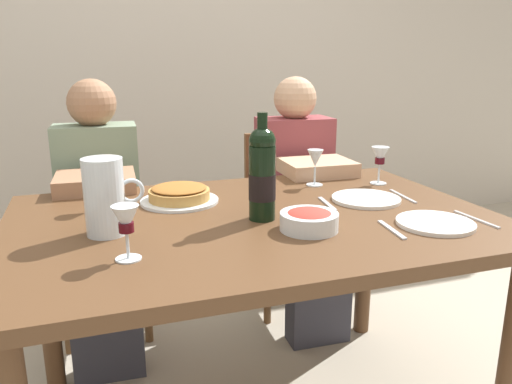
% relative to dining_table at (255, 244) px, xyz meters
% --- Properties ---
extents(back_wall, '(8.00, 0.10, 2.80)m').
position_rel_dining_table_xyz_m(back_wall, '(0.00, 1.95, 0.73)').
color(back_wall, beige).
rests_on(back_wall, ground).
extents(dining_table, '(1.50, 1.00, 0.76)m').
position_rel_dining_table_xyz_m(dining_table, '(0.00, 0.00, 0.00)').
color(dining_table, brown).
rests_on(dining_table, ground).
extents(wine_bottle, '(0.08, 0.08, 0.33)m').
position_rel_dining_table_xyz_m(wine_bottle, '(0.01, -0.03, 0.23)').
color(wine_bottle, black).
rests_on(wine_bottle, dining_table).
extents(water_pitcher, '(0.17, 0.11, 0.22)m').
position_rel_dining_table_xyz_m(water_pitcher, '(-0.44, -0.02, 0.19)').
color(water_pitcher, silver).
rests_on(water_pitcher, dining_table).
extents(baked_tart, '(0.27, 0.27, 0.06)m').
position_rel_dining_table_xyz_m(baked_tart, '(-0.20, 0.23, 0.12)').
color(baked_tart, silver).
rests_on(baked_tart, dining_table).
extents(salad_bowl, '(0.17, 0.17, 0.06)m').
position_rel_dining_table_xyz_m(salad_bowl, '(0.11, -0.17, 0.12)').
color(salad_bowl, silver).
rests_on(salad_bowl, dining_table).
extents(wine_glass_left_diner, '(0.06, 0.06, 0.14)m').
position_rel_dining_table_xyz_m(wine_glass_left_diner, '(0.35, 0.30, 0.19)').
color(wine_glass_left_diner, silver).
rests_on(wine_glass_left_diner, dining_table).
extents(wine_glass_right_diner, '(0.07, 0.07, 0.14)m').
position_rel_dining_table_xyz_m(wine_glass_right_diner, '(-0.41, -0.23, 0.19)').
color(wine_glass_right_diner, silver).
rests_on(wine_glass_right_diner, dining_table).
extents(wine_glass_centre, '(0.07, 0.07, 0.15)m').
position_rel_dining_table_xyz_m(wine_glass_centre, '(0.60, 0.24, 0.20)').
color(wine_glass_centre, silver).
rests_on(wine_glass_centre, dining_table).
extents(wine_glass_spare, '(0.07, 0.07, 0.15)m').
position_rel_dining_table_xyz_m(wine_glass_spare, '(-0.43, 0.24, 0.20)').
color(wine_glass_spare, silver).
rests_on(wine_glass_spare, dining_table).
extents(dinner_plate_left_setting, '(0.23, 0.23, 0.01)m').
position_rel_dining_table_xyz_m(dinner_plate_left_setting, '(0.48, -0.26, 0.10)').
color(dinner_plate_left_setting, white).
rests_on(dinner_plate_left_setting, dining_table).
extents(dinner_plate_right_setting, '(0.24, 0.24, 0.01)m').
position_rel_dining_table_xyz_m(dinner_plate_right_setting, '(0.42, 0.04, 0.10)').
color(dinner_plate_right_setting, white).
rests_on(dinner_plate_right_setting, dining_table).
extents(fork_left_setting, '(0.03, 0.16, 0.00)m').
position_rel_dining_table_xyz_m(fork_left_setting, '(0.33, -0.26, 0.09)').
color(fork_left_setting, silver).
rests_on(fork_left_setting, dining_table).
extents(knife_left_setting, '(0.02, 0.18, 0.00)m').
position_rel_dining_table_xyz_m(knife_left_setting, '(0.63, -0.26, 0.09)').
color(knife_left_setting, silver).
rests_on(knife_left_setting, dining_table).
extents(knife_right_setting, '(0.03, 0.18, 0.00)m').
position_rel_dining_table_xyz_m(knife_right_setting, '(0.57, 0.04, 0.09)').
color(knife_right_setting, silver).
rests_on(knife_right_setting, dining_table).
extents(spoon_right_setting, '(0.03, 0.16, 0.00)m').
position_rel_dining_table_xyz_m(spoon_right_setting, '(0.27, 0.04, 0.09)').
color(spoon_right_setting, silver).
rests_on(spoon_right_setting, dining_table).
extents(chair_left, '(0.42, 0.42, 0.87)m').
position_rel_dining_table_xyz_m(chair_left, '(-0.45, 0.90, -0.17)').
color(chair_left, brown).
rests_on(chair_left, ground).
extents(diner_left, '(0.35, 0.51, 1.16)m').
position_rel_dining_table_xyz_m(diner_left, '(-0.46, 0.67, -0.05)').
color(diner_left, gray).
rests_on(diner_left, ground).
extents(chair_right, '(0.41, 0.41, 0.87)m').
position_rel_dining_table_xyz_m(chair_right, '(0.45, 0.87, -0.17)').
color(chair_right, brown).
rests_on(chair_right, ground).
extents(diner_right, '(0.35, 0.51, 1.16)m').
position_rel_dining_table_xyz_m(diner_right, '(0.45, 0.63, -0.05)').
color(diner_right, '#8E3D42').
rests_on(diner_right, ground).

